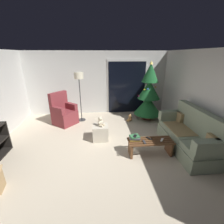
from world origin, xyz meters
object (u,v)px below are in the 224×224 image
Objects in this scene: remote_black at (149,138)px; teddy_bear_honey_by_tree at (130,118)px; christmas_tree at (149,95)px; teddy_bear_cream at (100,122)px; floor_lamp at (79,80)px; coffee_table at (150,145)px; couch at (189,135)px; cell_phone at (135,136)px; book_stack at (135,138)px; ottoman at (100,132)px; remote_white at (162,140)px; remote_graphite at (144,142)px; armchair at (64,113)px.

remote_black is 0.55× the size of teddy_bear_honey_by_tree.
christmas_tree is 2.32m from teddy_bear_cream.
christmas_tree reaches higher than floor_lamp.
floor_lamp is (-1.88, 2.26, 1.11)m from remote_black.
couch is at bearing 7.55° from coffee_table.
cell_phone is (-1.43, -0.10, 0.11)m from couch.
ottoman is (-0.82, 0.79, -0.23)m from book_stack.
remote_white is at bearing -30.07° from ottoman.
ottoman reaches higher than coffee_table.
ottoman is at bearing -42.81° from remote_graphite.
teddy_bear_cream is (-1.19, 0.75, 0.16)m from remote_black.
teddy_bear_honey_by_tree is at bearing -8.31° from floor_lamp.
couch is 6.82× the size of teddy_bear_honey_by_tree.
floor_lamp is at bearing 167.25° from remote_white.
floor_lamp reaches higher than ottoman.
armchair is at bearing 162.26° from cell_phone.
armchair is 0.63× the size of floor_lamp.
christmas_tree reaches higher than remote_graphite.
remote_graphite is at bearing -156.33° from coffee_table.
ottoman is at bearing 145.21° from teddy_bear_cream.
teddy_bear_cream is (1.29, -1.25, 0.16)m from armchair.
armchair reaches higher than coffee_table.
armchair reaches higher than ottoman.
remote_white is at bearing 21.38° from cell_phone.
remote_graphite is at bearing -32.60° from book_stack.
floor_lamp is at bearing 96.60° from remote_black.
couch reaches higher than teddy_bear_honey_by_tree.
cell_phone is 2.09m from teddy_bear_honey_by_tree.
christmas_tree is (0.34, 2.25, 0.55)m from remote_white.
armchair is at bearing 135.84° from ottoman.
couch is 3.84m from floor_lamp.
remote_white is 2.35m from christmas_tree.
floor_lamp is (-1.51, 2.30, 1.00)m from cell_phone.
book_stack is 1.16m from ottoman.
teddy_bear_honey_by_tree is (1.80, -0.26, -1.38)m from floor_lamp.
cell_phone is 0.13× the size of armchair.
book_stack is at bearing 150.92° from remote_black.
floor_lamp is (-2.17, 2.36, 1.11)m from remote_white.
cell_phone is (-0.37, -0.04, 0.11)m from remote_black.
remote_black reaches higher than coffee_table.
cell_phone reaches higher than remote_white.
couch is 1.24m from remote_graphite.
teddy_bear_honey_by_tree is at bearing -167.09° from christmas_tree.
remote_white is at bearing -173.71° from remote_graphite.
remote_graphite is 1.38m from teddy_bear_cream.
book_stack is (-0.21, 0.13, 0.05)m from remote_graphite.
couch is 1.72× the size of armchair.
teddy_bear_honey_by_tree is (-1.14, 1.94, -0.28)m from couch.
floor_lamp is 1.91m from teddy_bear_cream.
remote_black is (-0.29, 0.10, 0.00)m from remote_white.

